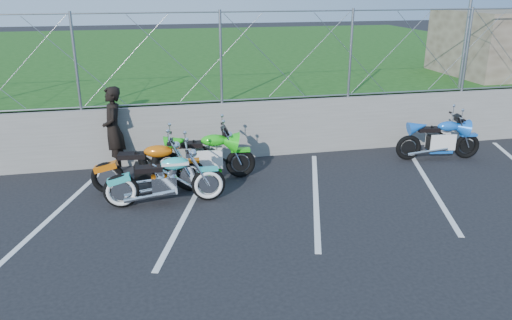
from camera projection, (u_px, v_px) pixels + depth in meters
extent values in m
plane|color=black|center=(196.00, 231.00, 8.14)|extent=(90.00, 90.00, 0.00)
cube|color=slate|center=(178.00, 133.00, 11.14)|extent=(30.00, 0.22, 1.30)
cube|color=#194512|center=(161.00, 66.00, 20.35)|extent=(30.00, 20.00, 1.30)
cylinder|color=gray|center=(172.00, 12.00, 10.27)|extent=(28.00, 0.03, 0.03)
cylinder|color=gray|center=(177.00, 103.00, 10.91)|extent=(28.00, 0.03, 0.03)
cylinder|color=gray|center=(467.00, 27.00, 12.26)|extent=(0.08, 0.08, 3.00)
cube|color=silver|center=(50.00, 218.00, 8.57)|extent=(1.49, 4.31, 0.01)
cube|color=silver|center=(190.00, 206.00, 9.06)|extent=(1.49, 4.31, 0.01)
cube|color=silver|center=(316.00, 194.00, 9.55)|extent=(1.49, 4.31, 0.01)
cube|color=silver|center=(429.00, 184.00, 10.03)|extent=(1.49, 4.31, 0.01)
torus|color=black|center=(121.00, 191.00, 8.89)|extent=(0.64, 0.11, 0.64)
torus|color=black|center=(208.00, 184.00, 9.19)|extent=(0.64, 0.11, 0.64)
cube|color=silver|center=(164.00, 184.00, 9.01)|extent=(0.45, 0.27, 0.33)
ellipsoid|color=#2EB8B3|center=(175.00, 163.00, 8.93)|extent=(0.51, 0.24, 0.22)
cube|color=black|center=(149.00, 169.00, 8.86)|extent=(0.48, 0.24, 0.09)
cube|color=#2EB8B3|center=(208.00, 169.00, 9.09)|extent=(0.37, 0.15, 0.06)
cylinder|color=silver|center=(186.00, 146.00, 8.87)|extent=(0.03, 0.69, 0.03)
torus|color=black|center=(108.00, 178.00, 9.49)|extent=(0.65, 0.19, 0.64)
torus|color=black|center=(190.00, 175.00, 9.63)|extent=(0.65, 0.19, 0.64)
cube|color=black|center=(148.00, 172.00, 9.52)|extent=(0.51, 0.34, 0.35)
ellipsoid|color=#CA5D0B|center=(158.00, 151.00, 9.41)|extent=(0.57, 0.32, 0.24)
cube|color=black|center=(132.00, 156.00, 9.39)|extent=(0.54, 0.31, 0.09)
cube|color=#CA5D0B|center=(189.00, 161.00, 9.53)|extent=(0.41, 0.20, 0.06)
cylinder|color=silver|center=(169.00, 138.00, 9.34)|extent=(0.12, 0.74, 0.03)
torus|color=black|center=(169.00, 166.00, 10.13)|extent=(0.63, 0.17, 0.62)
torus|color=black|center=(241.00, 163.00, 10.30)|extent=(0.63, 0.17, 0.62)
cube|color=black|center=(204.00, 160.00, 10.18)|extent=(0.50, 0.33, 0.35)
ellipsoid|color=#1FC218|center=(214.00, 140.00, 10.07)|extent=(0.57, 0.30, 0.24)
cube|color=black|center=(190.00, 145.00, 10.03)|extent=(0.54, 0.30, 0.09)
cube|color=#1FC218|center=(240.00, 150.00, 10.20)|extent=(0.41, 0.19, 0.06)
cylinder|color=silver|center=(223.00, 128.00, 10.01)|extent=(0.10, 0.74, 0.03)
torus|color=black|center=(408.00, 148.00, 11.34)|extent=(0.59, 0.19, 0.58)
torus|color=black|center=(467.00, 146.00, 11.44)|extent=(0.59, 0.19, 0.58)
cube|color=black|center=(437.00, 143.00, 11.36)|extent=(0.48, 0.33, 0.33)
ellipsoid|color=blue|center=(449.00, 126.00, 11.24)|extent=(0.54, 0.30, 0.23)
cube|color=black|center=(428.00, 129.00, 11.23)|extent=(0.51, 0.30, 0.09)
cube|color=blue|center=(468.00, 135.00, 11.35)|extent=(0.39, 0.19, 0.06)
cylinder|color=silver|center=(457.00, 116.00, 11.18)|extent=(0.12, 0.70, 0.03)
imported|color=black|center=(113.00, 129.00, 10.50)|extent=(0.49, 0.70, 1.82)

